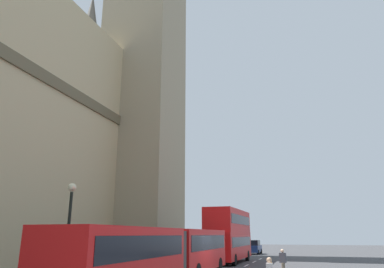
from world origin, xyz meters
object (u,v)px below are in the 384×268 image
at_px(clock_tower, 147,5).
at_px(traffic_cone_east, 271,261).
at_px(street_lamp, 69,225).
at_px(sedan_lead, 253,247).
at_px(articulated_bus, 165,251).
at_px(double_decker_bus, 229,233).
at_px(traffic_cone_middle, 269,265).
at_px(pedestrian_by_kerb, 283,262).

height_order(clock_tower, traffic_cone_east, clock_tower).
bearing_deg(street_lamp, sedan_lead, -6.95).
distance_m(clock_tower, articulated_bus, 45.66).
bearing_deg(double_decker_bus, articulated_bus, -179.99).
bearing_deg(traffic_cone_middle, traffic_cone_east, 4.80).
height_order(sedan_lead, traffic_cone_middle, sedan_lead).
relative_size(clock_tower, traffic_cone_middle, 122.17).
distance_m(sedan_lead, traffic_cone_east, 17.66).
xyz_separation_m(articulated_bus, traffic_cone_middle, (11.19, -4.28, -1.46)).
bearing_deg(pedestrian_by_kerb, sedan_lead, 12.46).
bearing_deg(traffic_cone_middle, clock_tower, 53.08).
relative_size(clock_tower, pedestrian_by_kerb, 41.93).
height_order(double_decker_bus, street_lamp, street_lamp).
distance_m(clock_tower, double_decker_bus, 38.33).
bearing_deg(articulated_bus, sedan_lead, 0.37).
bearing_deg(clock_tower, double_decker_bus, -121.37).
xyz_separation_m(traffic_cone_east, street_lamp, (-18.04, 8.41, 2.77)).
bearing_deg(pedestrian_by_kerb, double_decker_bus, 28.75).
relative_size(double_decker_bus, traffic_cone_middle, 17.82).
xyz_separation_m(clock_tower, sedan_lead, (7.92, -13.78, -36.45)).
relative_size(traffic_cone_east, pedestrian_by_kerb, 0.34).
bearing_deg(street_lamp, traffic_cone_east, -24.98).
xyz_separation_m(traffic_cone_middle, traffic_cone_east, (4.48, 0.38, 0.00)).
distance_m(double_decker_bus, traffic_cone_middle, 7.16).
height_order(street_lamp, pedestrian_by_kerb, street_lamp).
relative_size(articulated_bus, double_decker_bus, 1.76).
bearing_deg(traffic_cone_east, clock_tower, 62.66).
distance_m(double_decker_bus, sedan_lead, 16.54).
relative_size(double_decker_bus, traffic_cone_east, 17.82).
bearing_deg(sedan_lead, traffic_cone_east, -166.52).
xyz_separation_m(traffic_cone_middle, street_lamp, (-13.57, 8.78, 2.77)).
distance_m(articulated_bus, sedan_lead, 32.84).
relative_size(clock_tower, double_decker_bus, 6.85).
height_order(articulated_bus, street_lamp, street_lamp).
distance_m(articulated_bus, pedestrian_by_kerb, 8.29).
bearing_deg(pedestrian_by_kerb, traffic_cone_east, 10.65).
height_order(traffic_cone_east, pedestrian_by_kerb, pedestrian_by_kerb).
bearing_deg(sedan_lead, clock_tower, 119.88).
xyz_separation_m(double_decker_bus, traffic_cone_middle, (-5.20, -4.28, -2.43)).
distance_m(traffic_cone_east, street_lamp, 20.10).
xyz_separation_m(articulated_bus, street_lamp, (-2.38, 4.51, 1.31)).
distance_m(clock_tower, traffic_cone_east, 42.20).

